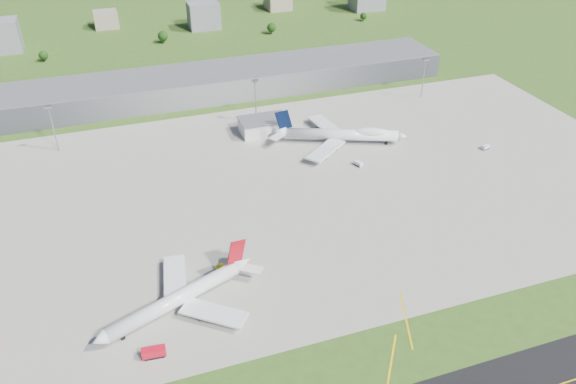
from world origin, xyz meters
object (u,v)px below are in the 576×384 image
object	(u,v)px
van_white_far	(486,147)
tug_yellow	(220,268)
fire_truck	(154,353)
airliner_blue_quad	(342,135)
van_white_near	(358,164)
airliner_red_twin	(181,297)

from	to	relation	value
van_white_far	tug_yellow	bearing A→B (deg)	178.59
fire_truck	tug_yellow	world-z (taller)	fire_truck
airliner_blue_quad	van_white_near	size ratio (longest dim) A/B	13.70
airliner_blue_quad	van_white_near	world-z (taller)	airliner_blue_quad
airliner_blue_quad	van_white_far	world-z (taller)	airliner_blue_quad
fire_truck	van_white_far	xyz separation A→B (m)	(187.27, 85.29, -0.53)
tug_yellow	van_white_far	size ratio (longest dim) A/B	0.82
van_white_near	van_white_far	bearing A→B (deg)	-115.55
airliner_blue_quad	van_white_near	bearing A→B (deg)	-71.76
airliner_red_twin	fire_truck	world-z (taller)	airliner_red_twin
van_white_near	van_white_far	size ratio (longest dim) A/B	1.05
airliner_red_twin	van_white_far	size ratio (longest dim) A/B	12.55
airliner_blue_quad	tug_yellow	size ratio (longest dim) A/B	17.50
airliner_red_twin	van_white_far	world-z (taller)	airliner_red_twin
airliner_red_twin	tug_yellow	size ratio (longest dim) A/B	15.28
airliner_red_twin	fire_truck	size ratio (longest dim) A/B	7.73
airliner_red_twin	van_white_near	size ratio (longest dim) A/B	11.97
airliner_red_twin	airliner_blue_quad	world-z (taller)	airliner_blue_quad
airliner_red_twin	van_white_near	distance (m)	125.33
tug_yellow	van_white_far	world-z (taller)	van_white_far
airliner_blue_quad	van_white_far	xyz separation A→B (m)	(70.44, -31.50, -4.13)
tug_yellow	van_white_far	xyz separation A→B (m)	(157.35, 50.08, 0.27)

